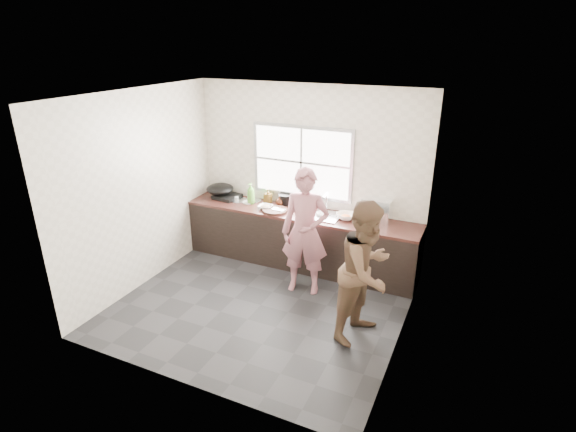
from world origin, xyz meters
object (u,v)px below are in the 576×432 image
at_px(bottle_green, 251,193).
at_px(wok, 220,189).
at_px(person_side, 366,271).
at_px(dish_rack, 377,209).
at_px(glass_jar, 237,200).
at_px(plate_food, 249,202).
at_px(cutting_board, 275,210).
at_px(bottle_brown_short, 280,201).
at_px(pot_lid_left, 238,200).
at_px(bowl_mince, 265,207).
at_px(bottle_brown_tall, 268,196).
at_px(burner, 227,196).
at_px(woman, 305,236).
at_px(bowl_held, 322,214).
at_px(black_pot, 286,199).
at_px(pot_lid_right, 253,201).
at_px(bowl_crabs, 346,217).

xyz_separation_m(bottle_green, wok, (-0.60, 0.05, -0.02)).
height_order(person_side, dish_rack, person_side).
bearing_deg(glass_jar, plate_food, 19.38).
relative_size(plate_food, dish_rack, 0.46).
xyz_separation_m(cutting_board, bottle_brown_short, (-0.05, 0.27, 0.06)).
bearing_deg(pot_lid_left, bowl_mince, -13.85).
distance_m(bottle_brown_tall, burner, 0.71).
bearing_deg(bottle_brown_short, glass_jar, -167.41).
height_order(woman, dish_rack, woman).
bearing_deg(bowl_held, dish_rack, 16.70).
bearing_deg(bottle_brown_short, black_pot, 56.72).
bearing_deg(bottle_brown_short, bottle_green, -166.77).
xyz_separation_m(bowl_held, pot_lid_right, (-1.23, 0.14, -0.03)).
distance_m(woman, pot_lid_right, 1.49).
distance_m(black_pot, wok, 1.11).
height_order(person_side, bowl_held, person_side).
xyz_separation_m(black_pot, bottle_brown_short, (-0.06, -0.09, -0.01)).
bearing_deg(plate_food, woman, -29.69).
height_order(bowl_mince, burner, burner).
distance_m(woman, black_pot, 1.15).
relative_size(dish_rack, pot_lid_right, 1.54).
distance_m(bowl_crabs, bottle_brown_short, 1.11).
bearing_deg(black_pot, wok, -172.23).
height_order(bottle_brown_short, pot_lid_left, bottle_brown_short).
bearing_deg(bottle_brown_tall, bottle_green, -148.55).
bearing_deg(person_side, bowl_held, 55.19).
height_order(person_side, glass_jar, person_side).
bearing_deg(bottle_brown_tall, glass_jar, -158.06).
distance_m(bottle_brown_tall, pot_lid_right, 0.28).
bearing_deg(black_pot, cutting_board, -90.96).
height_order(person_side, bowl_crabs, person_side).
xyz_separation_m(bottle_brown_tall, bottle_brown_short, (0.22, -0.03, -0.03)).
xyz_separation_m(bowl_held, wok, (-1.79, 0.08, 0.11)).
relative_size(pot_lid_left, pot_lid_right, 1.02).
bearing_deg(cutting_board, glass_jar, 170.93).
xyz_separation_m(plate_food, glass_jar, (-0.18, -0.06, 0.04)).
distance_m(bowl_mince, black_pot, 0.37).
height_order(bowl_mince, wok, wok).
height_order(bottle_brown_tall, wok, wok).
bearing_deg(bowl_crabs, person_side, -63.26).
relative_size(person_side, black_pot, 7.39).
bearing_deg(bowl_held, bowl_mince, -174.88).
height_order(person_side, plate_food, person_side).
xyz_separation_m(bowl_crabs, black_pot, (-1.05, 0.20, 0.05)).
bearing_deg(bottle_brown_tall, black_pot, 11.51).
relative_size(black_pot, bottle_brown_short, 1.53).
distance_m(woman, person_side, 1.20).
bearing_deg(bottle_brown_short, plate_food, -170.01).
bearing_deg(black_pot, dish_rack, 0.00).
relative_size(bowl_held, dish_rack, 0.49).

